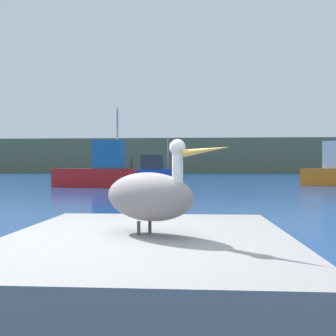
{
  "coord_description": "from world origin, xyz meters",
  "views": [
    {
      "loc": [
        0.64,
        -3.03,
        1.2
      ],
      "look_at": [
        -0.89,
        21.72,
        1.14
      ],
      "focal_mm": 39.95,
      "sensor_mm": 36.0,
      "label": 1
    }
  ],
  "objects_px": {
    "pelican": "(150,195)",
    "fishing_boat_red": "(99,171)",
    "fishing_boat_blue": "(150,170)",
    "mooring_buoy": "(145,204)"
  },
  "relations": [
    {
      "from": "pelican",
      "to": "fishing_boat_red",
      "type": "bearing_deg",
      "value": 140.84
    },
    {
      "from": "fishing_boat_blue",
      "to": "mooring_buoy",
      "type": "xyz_separation_m",
      "value": [
        3.8,
        -35.39,
        -0.62
      ]
    },
    {
      "from": "pelican",
      "to": "fishing_boat_red",
      "type": "xyz_separation_m",
      "value": [
        -5.16,
        18.78,
        0.01
      ]
    },
    {
      "from": "fishing_boat_red",
      "to": "fishing_boat_blue",
      "type": "bearing_deg",
      "value": 98.02
    },
    {
      "from": "fishing_boat_blue",
      "to": "pelican",
      "type": "bearing_deg",
      "value": -82.57
    },
    {
      "from": "fishing_boat_red",
      "to": "pelican",
      "type": "bearing_deg",
      "value": -65.17
    },
    {
      "from": "fishing_boat_blue",
      "to": "fishing_boat_red",
      "type": "bearing_deg",
      "value": -90.33
    },
    {
      "from": "fishing_boat_blue",
      "to": "fishing_boat_red",
      "type": "relative_size",
      "value": 1.53
    },
    {
      "from": "pelican",
      "to": "mooring_buoy",
      "type": "bearing_deg",
      "value": 132.84
    },
    {
      "from": "fishing_boat_blue",
      "to": "mooring_buoy",
      "type": "bearing_deg",
      "value": -82.75
    }
  ]
}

